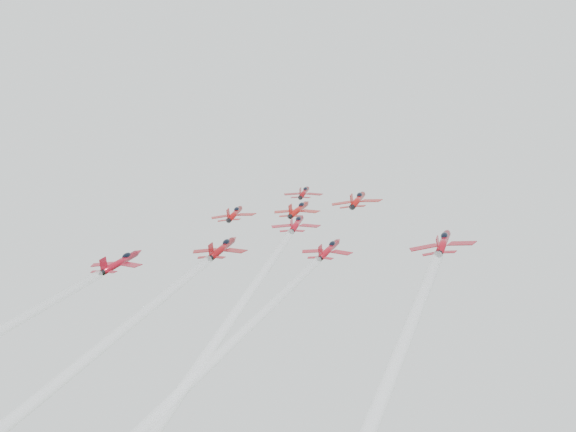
# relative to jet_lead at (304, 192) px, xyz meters

# --- Properties ---
(jet_lead) EXTENTS (8.79, 11.57, 6.27)m
(jet_lead) POSITION_rel_jet_lead_xyz_m (0.00, 0.00, 0.00)
(jet_lead) COLOR maroon
(jet_row2_left) EXTENTS (9.59, 12.63, 6.85)m
(jet_row2_left) POSITION_rel_jet_lead_xyz_m (-10.80, -14.76, -7.10)
(jet_row2_left) COLOR #A30F0F
(jet_row2_center) EXTENTS (9.71, 12.79, 6.94)m
(jet_row2_center) POSITION_rel_jet_lead_xyz_m (2.78, -14.48, -6.97)
(jet_row2_center) COLOR #AC1510
(jet_row2_right) EXTENTS (10.62, 13.99, 7.58)m
(jet_row2_right) POSITION_rel_jet_lead_xyz_m (14.04, -9.76, -4.69)
(jet_row2_right) COLOR #A91310
(jet_center) EXTENTS (9.40, 92.22, 45.26)m
(jet_center) POSITION_rel_jet_lead_xyz_m (5.43, -65.97, -31.83)
(jet_center) COLOR #A70F20
(jet_rear_left) EXTENTS (10.02, 98.31, 48.25)m
(jet_rear_left) POSITION_rel_jet_lead_xyz_m (-4.45, -81.51, -39.32)
(jet_rear_left) COLOR maroon
(jet_rear_right) EXTENTS (8.62, 84.63, 41.54)m
(jet_rear_right) POSITION_rel_jet_lead_xyz_m (15.48, -78.95, -38.08)
(jet_rear_right) COLOR #A50F1D
(jet_rear_farright) EXTENTS (10.57, 103.78, 50.94)m
(jet_rear_farright) POSITION_rel_jet_lead_xyz_m (33.82, -86.66, -41.80)
(jet_rear_farright) COLOR maroon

